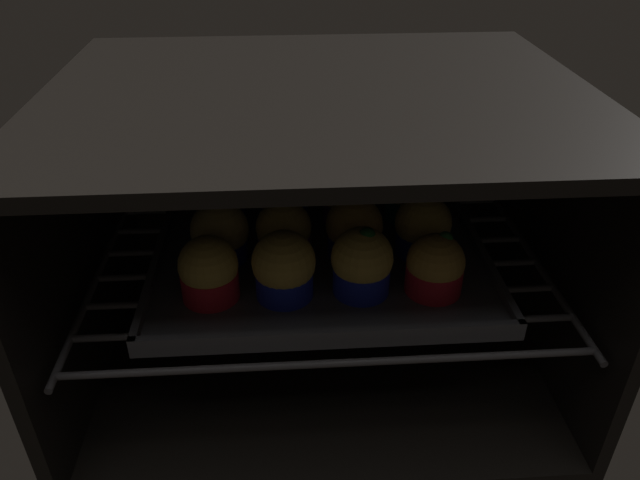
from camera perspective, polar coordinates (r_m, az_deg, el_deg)
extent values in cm
cube|color=black|center=(84.58, -0.06, -9.80)|extent=(59.00, 47.00, 1.50)
cube|color=black|center=(66.38, -0.08, 13.67)|extent=(59.00, 47.00, 1.50)
cube|color=black|center=(94.03, -0.99, 7.76)|extent=(59.00, 1.50, 34.00)
cube|color=black|center=(77.82, -21.71, -0.27)|extent=(1.50, 47.00, 34.00)
cube|color=black|center=(80.79, 20.73, 1.18)|extent=(1.50, 47.00, 34.00)
cylinder|color=#4C494C|center=(60.92, 1.13, -11.64)|extent=(54.00, 0.80, 0.80)
cylinder|color=#4C494C|center=(64.94, 0.72, -8.34)|extent=(54.00, 0.80, 0.80)
cylinder|color=#4C494C|center=(69.15, 0.37, -5.43)|extent=(54.00, 0.80, 0.80)
cylinder|color=#4C494C|center=(73.52, 0.07, -2.86)|extent=(54.00, 0.80, 0.80)
cylinder|color=#4C494C|center=(78.02, -0.20, -0.58)|extent=(54.00, 0.80, 0.80)
cylinder|color=#4C494C|center=(82.64, -0.44, 1.44)|extent=(54.00, 0.80, 0.80)
cylinder|color=#4C494C|center=(87.35, -0.65, 3.25)|extent=(54.00, 0.80, 0.80)
cylinder|color=#4C494C|center=(92.13, -0.85, 4.88)|extent=(54.00, 0.80, 0.80)
cylinder|color=#4C494C|center=(79.04, -20.02, -2.31)|extent=(0.80, 42.00, 0.80)
cylinder|color=#4C494C|center=(81.79, 19.16, -0.90)|extent=(0.80, 42.00, 0.80)
cube|color=#4C4C51|center=(74.05, 0.00, -1.64)|extent=(40.11, 31.98, 1.20)
cube|color=#4C4C51|center=(61.00, 0.99, -8.91)|extent=(40.11, 0.80, 1.00)
cube|color=#4C4C51|center=(86.91, -0.69, 4.67)|extent=(40.11, 0.80, 1.00)
cube|color=#4C4C51|center=(74.96, -15.17, -1.44)|extent=(0.80, 31.98, 1.00)
cube|color=#4C4C51|center=(77.08, 14.74, -0.37)|extent=(0.80, 31.98, 1.00)
cylinder|color=red|center=(66.82, -10.37, -4.15)|extent=(6.34, 6.34, 3.17)
sphere|color=gold|center=(65.36, -10.58, -2.34)|extent=(6.49, 6.49, 6.49)
cylinder|color=#1928B7|center=(66.10, -3.40, -4.06)|extent=(6.34, 6.34, 3.17)
sphere|color=gold|center=(64.51, -3.47, -2.08)|extent=(6.95, 6.95, 6.95)
sphere|color=#28702D|center=(63.21, -3.91, -0.54)|extent=(1.62, 1.62, 1.62)
cylinder|color=#1928B7|center=(66.74, 3.93, -3.68)|extent=(6.34, 6.34, 3.17)
sphere|color=gold|center=(65.15, 4.02, -1.68)|extent=(6.83, 6.83, 6.83)
sphere|color=#19511E|center=(63.55, 4.47, 0.39)|extent=(1.89, 1.89, 1.89)
cylinder|color=red|center=(67.85, 10.74, -3.57)|extent=(6.34, 6.34, 3.17)
sphere|color=gold|center=(66.65, 10.92, -2.08)|extent=(6.43, 6.43, 6.43)
sphere|color=#28702D|center=(65.89, 11.81, 0.11)|extent=(1.64, 1.64, 1.64)
cylinder|color=#1928B7|center=(73.14, -9.35, -0.55)|extent=(6.34, 6.34, 3.17)
sphere|color=#DBBC60|center=(71.94, -9.51, 0.99)|extent=(6.94, 6.94, 6.94)
sphere|color=#28702D|center=(70.74, -9.70, 2.41)|extent=(2.50, 2.50, 2.50)
cylinder|color=#7A238C|center=(72.48, -3.41, -0.47)|extent=(6.34, 6.34, 3.17)
sphere|color=gold|center=(71.18, -3.48, 1.21)|extent=(6.63, 6.63, 6.63)
sphere|color=#28702D|center=(70.20, -3.63, 2.95)|extent=(2.60, 2.60, 2.60)
cylinder|color=#1928B7|center=(72.92, 3.22, -0.24)|extent=(6.34, 6.34, 3.17)
sphere|color=gold|center=(71.60, 3.28, 1.47)|extent=(6.87, 6.87, 6.87)
sphere|color=#1E6023|center=(71.14, 3.71, 3.07)|extent=(2.02, 2.02, 2.02)
cylinder|color=#1928B7|center=(74.29, 9.60, -0.02)|extent=(6.34, 6.34, 3.17)
sphere|color=gold|center=(73.00, 9.78, 1.66)|extent=(6.85, 6.85, 6.85)
sphere|color=#28702D|center=(72.04, 9.48, 3.44)|extent=(2.18, 2.18, 2.18)
cylinder|color=#1928B7|center=(80.49, -9.29, 2.70)|extent=(6.34, 6.34, 3.17)
sphere|color=#E0CC7A|center=(79.26, -9.45, 4.35)|extent=(6.20, 6.20, 6.20)
sphere|color=#28702D|center=(78.16, -9.56, 5.94)|extent=(2.06, 2.06, 2.06)
cylinder|color=#1928B7|center=(79.87, -3.43, 2.85)|extent=(6.34, 6.34, 3.17)
sphere|color=gold|center=(78.54, -3.49, 4.64)|extent=(6.60, 6.60, 6.60)
sphere|color=#28702D|center=(77.33, -3.76, 6.02)|extent=(1.72, 1.72, 1.72)
cylinder|color=#7A238C|center=(80.08, 2.52, 2.96)|extent=(6.34, 6.34, 3.17)
sphere|color=gold|center=(78.86, 2.56, 4.60)|extent=(6.77, 6.77, 6.77)
sphere|color=#28702D|center=(77.55, 2.79, 6.23)|extent=(1.60, 1.60, 1.60)
cylinder|color=#0C8C84|center=(81.57, 8.33, 3.21)|extent=(6.34, 6.34, 3.17)
sphere|color=#E0CC7A|center=(80.23, 8.49, 5.02)|extent=(6.65, 6.65, 6.65)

